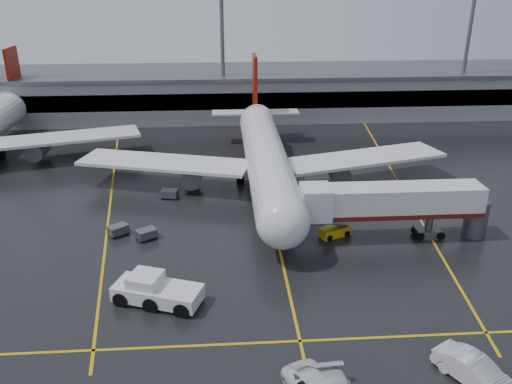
{
  "coord_description": "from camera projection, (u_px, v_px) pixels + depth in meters",
  "views": [
    {
      "loc": [
        -5.55,
        -53.91,
        25.9
      ],
      "look_at": [
        -2.0,
        -2.0,
        4.0
      ],
      "focal_mm": 36.63,
      "sensor_mm": 36.0,
      "label": 1
    }
  ],
  "objects": [
    {
      "name": "ground",
      "position": [
        272.0,
        217.0,
        59.97
      ],
      "size": [
        220.0,
        220.0,
        0.0
      ],
      "primitive_type": "plane",
      "color": "black",
      "rests_on": "ground"
    },
    {
      "name": "apron_line_centre",
      "position": [
        272.0,
        217.0,
        59.97
      ],
      "size": [
        0.25,
        90.0,
        0.02
      ],
      "primitive_type": "cube",
      "color": "gold",
      "rests_on": "ground"
    },
    {
      "name": "apron_line_stop",
      "position": [
        300.0,
        341.0,
        39.74
      ],
      "size": [
        60.0,
        0.25,
        0.02
      ],
      "primitive_type": "cube",
      "color": "gold",
      "rests_on": "ground"
    },
    {
      "name": "apron_line_left",
      "position": [
        112.0,
        188.0,
        67.91
      ],
      "size": [
        9.99,
        69.35,
        0.02
      ],
      "primitive_type": "cube",
      "rotation": [
        0.0,
        0.0,
        0.14
      ],
      "color": "gold",
      "rests_on": "ground"
    },
    {
      "name": "apron_line_right",
      "position": [
        398.0,
        181.0,
        70.3
      ],
      "size": [
        7.57,
        69.64,
        0.02
      ],
      "primitive_type": "cube",
      "rotation": [
        0.0,
        0.0,
        -0.1
      ],
      "color": "gold",
      "rests_on": "ground"
    },
    {
      "name": "terminal",
      "position": [
        249.0,
        92.0,
        102.37
      ],
      "size": [
        122.0,
        19.0,
        8.6
      ],
      "color": "gray",
      "rests_on": "ground"
    },
    {
      "name": "light_mast_mid",
      "position": [
        222.0,
        42.0,
        92.66
      ],
      "size": [
        3.0,
        1.2,
        25.45
      ],
      "color": "#595B60",
      "rests_on": "ground"
    },
    {
      "name": "light_mast_right",
      "position": [
        468.0,
        40.0,
        95.49
      ],
      "size": [
        3.0,
        1.2,
        25.45
      ],
      "color": "#595B60",
      "rests_on": "ground"
    },
    {
      "name": "main_airliner",
      "position": [
        265.0,
        155.0,
        67.26
      ],
      "size": [
        48.8,
        45.6,
        14.1
      ],
      "color": "silver",
      "rests_on": "ground"
    },
    {
      "name": "jet_bridge",
      "position": [
        393.0,
        204.0,
        53.68
      ],
      "size": [
        19.9,
        3.4,
        6.05
      ],
      "color": "silver",
      "rests_on": "ground"
    },
    {
      "name": "pushback_tractor",
      "position": [
        155.0,
        291.0,
        44.11
      ],
      "size": [
        8.0,
        5.33,
        2.65
      ],
      "color": "silver",
      "rests_on": "ground"
    },
    {
      "name": "belt_loader",
      "position": [
        335.0,
        231.0,
        55.49
      ],
      "size": [
        3.6,
        2.56,
        2.1
      ],
      "color": "yellow",
      "rests_on": "ground"
    },
    {
      "name": "service_van_c",
      "position": [
        475.0,
        371.0,
        35.36
      ],
      "size": [
        4.77,
        6.08,
        1.93
      ],
      "primitive_type": "imported",
      "rotation": [
        0.0,
        0.0,
        0.54
      ],
      "color": "silver",
      "rests_on": "ground"
    },
    {
      "name": "baggage_cart_a",
      "position": [
        146.0,
        234.0,
        54.75
      ],
      "size": [
        2.39,
        2.17,
        1.12
      ],
      "color": "#595B60",
      "rests_on": "ground"
    },
    {
      "name": "baggage_cart_b",
      "position": [
        118.0,
        230.0,
        55.62
      ],
      "size": [
        2.38,
        2.25,
        1.12
      ],
      "color": "#595B60",
      "rests_on": "ground"
    },
    {
      "name": "baggage_cart_c",
      "position": [
        170.0,
        194.0,
        64.71
      ],
      "size": [
        2.22,
        1.68,
        1.12
      ],
      "color": "#595B60",
      "rests_on": "ground"
    }
  ]
}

